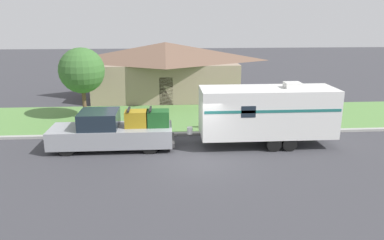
# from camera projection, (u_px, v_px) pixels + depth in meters

# --- Properties ---
(ground_plane) EXTENTS (120.00, 120.00, 0.00)m
(ground_plane) POSITION_uv_depth(u_px,v_px,m) (197.00, 160.00, 17.41)
(ground_plane) COLOR #38383D
(curb_strip) EXTENTS (80.00, 0.30, 0.14)m
(curb_strip) POSITION_uv_depth(u_px,v_px,m) (191.00, 134.00, 20.99)
(curb_strip) COLOR #999993
(curb_strip) RESTS_ON ground_plane
(lawn_strip) EXTENTS (80.00, 7.00, 0.03)m
(lawn_strip) POSITION_uv_depth(u_px,v_px,m) (187.00, 117.00, 24.51)
(lawn_strip) COLOR #568442
(lawn_strip) RESTS_ON ground_plane
(house_across_street) EXTENTS (11.98, 6.72, 4.41)m
(house_across_street) POSITION_uv_depth(u_px,v_px,m) (166.00, 69.00, 30.17)
(house_across_street) COLOR gray
(house_across_street) RESTS_ON ground_plane
(pickup_truck) EXTENTS (6.13, 2.08, 2.04)m
(pickup_truck) POSITION_uv_depth(u_px,v_px,m) (113.00, 131.00, 18.65)
(pickup_truck) COLOR black
(pickup_truck) RESTS_ON ground_plane
(travel_trailer) EXTENTS (7.98, 2.31, 3.25)m
(travel_trailer) POSITION_uv_depth(u_px,v_px,m) (267.00, 112.00, 18.95)
(travel_trailer) COLOR black
(travel_trailer) RESTS_ON ground_plane
(mailbox) EXTENTS (0.48, 0.20, 1.23)m
(mailbox) POSITION_uv_depth(u_px,v_px,m) (214.00, 114.00, 21.72)
(mailbox) COLOR brown
(mailbox) RESTS_ON ground_plane
(tree_in_yard) EXTENTS (2.87, 2.87, 4.55)m
(tree_in_yard) POSITION_uv_depth(u_px,v_px,m) (82.00, 71.00, 23.54)
(tree_in_yard) COLOR brown
(tree_in_yard) RESTS_ON ground_plane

